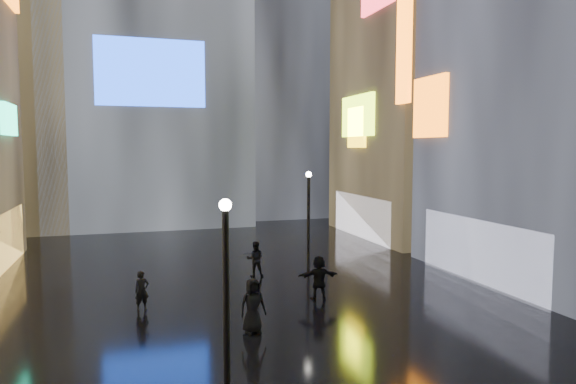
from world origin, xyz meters
name	(u,v)px	position (x,y,z in m)	size (l,w,h in m)	color
ground	(238,284)	(0.00, 20.00, 0.00)	(140.00, 140.00, 0.00)	black
building_right_far	(425,43)	(15.98, 30.00, 13.98)	(10.28, 12.00, 28.00)	black
tower_flank_right	(273,39)	(9.00, 46.00, 17.00)	(12.00, 12.00, 34.00)	black
tower_flank_left	(1,62)	(-14.00, 42.00, 13.00)	(10.00, 10.00, 26.00)	black
lamp_near	(226,294)	(-2.62, 8.47, 2.94)	(0.30, 0.30, 5.20)	black
lamp_far	(309,216)	(3.91, 21.07, 2.94)	(0.30, 0.30, 5.20)	black
pedestrian_4	(253,305)	(-0.76, 13.66, 0.95)	(0.93, 0.60, 1.90)	black
pedestrian_5	(319,278)	(2.81, 16.65, 0.93)	(1.72, 0.55, 1.86)	black
pedestrian_6	(142,291)	(-4.37, 17.30, 0.78)	(0.57, 0.37, 1.56)	black
pedestrian_7	(255,259)	(1.14, 21.20, 0.88)	(0.85, 0.67, 1.76)	black
umbrella_2	(253,265)	(-0.76, 13.66, 2.37)	(1.02, 1.04, 0.94)	black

